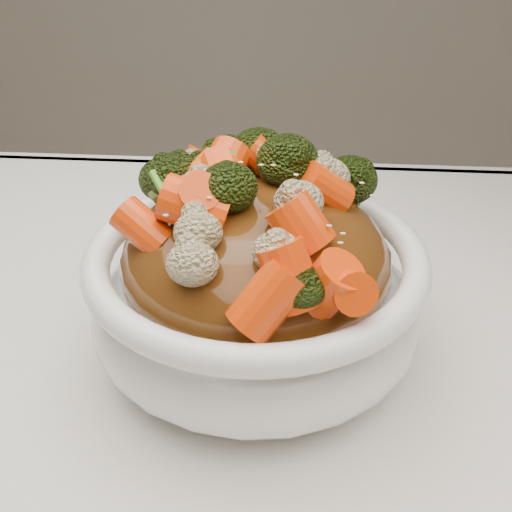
# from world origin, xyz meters

# --- Properties ---
(tablecloth) EXTENTS (1.20, 0.80, 0.04)m
(tablecloth) POSITION_xyz_m (0.00, 0.00, 0.73)
(tablecloth) COLOR silver
(tablecloth) RESTS_ON dining_table
(bowl) EXTENTS (0.27, 0.27, 0.09)m
(bowl) POSITION_xyz_m (0.02, 0.05, 0.80)
(bowl) COLOR white
(bowl) RESTS_ON tablecloth
(sauce_base) EXTENTS (0.21, 0.21, 0.10)m
(sauce_base) POSITION_xyz_m (0.02, 0.05, 0.83)
(sauce_base) COLOR #4D290D
(sauce_base) RESTS_ON bowl
(carrots) EXTENTS (0.21, 0.21, 0.05)m
(carrots) POSITION_xyz_m (0.02, 0.05, 0.89)
(carrots) COLOR #EF4107
(carrots) RESTS_ON sauce_base
(broccoli) EXTENTS (0.21, 0.21, 0.05)m
(broccoli) POSITION_xyz_m (0.02, 0.05, 0.89)
(broccoli) COLOR black
(broccoli) RESTS_ON sauce_base
(cauliflower) EXTENTS (0.21, 0.21, 0.04)m
(cauliflower) POSITION_xyz_m (0.02, 0.05, 0.89)
(cauliflower) COLOR #C9BA89
(cauliflower) RESTS_ON sauce_base
(scallions) EXTENTS (0.16, 0.16, 0.02)m
(scallions) POSITION_xyz_m (0.02, 0.05, 0.90)
(scallions) COLOR #499823
(scallions) RESTS_ON sauce_base
(sesame_seeds) EXTENTS (0.19, 0.19, 0.01)m
(sesame_seeds) POSITION_xyz_m (0.02, 0.05, 0.90)
(sesame_seeds) COLOR beige
(sesame_seeds) RESTS_ON sauce_base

